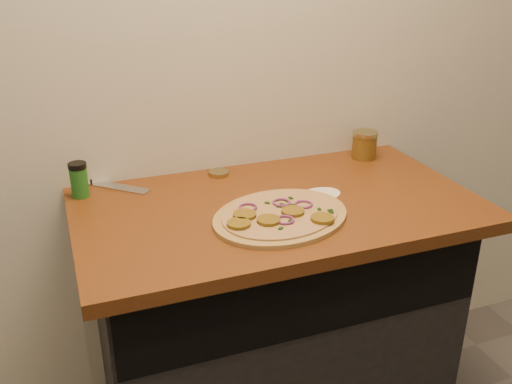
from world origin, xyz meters
name	(u,v)px	position (x,y,z in m)	size (l,w,h in m)	color
cabinet	(272,324)	(0.00, 1.45, 0.43)	(1.10, 0.60, 0.86)	black
countertop	(277,208)	(0.00, 1.42, 0.88)	(1.20, 0.70, 0.04)	brown
pizza	(280,216)	(-0.04, 1.31, 0.91)	(0.51, 0.51, 0.03)	tan
chefs_knife	(97,182)	(-0.49, 1.75, 0.91)	(0.26, 0.24, 0.02)	#B7BAC1
mason_jar_lid	(219,173)	(-0.10, 1.68, 0.91)	(0.07, 0.07, 0.01)	tan
salsa_jar	(364,145)	(0.44, 1.66, 0.95)	(0.09, 0.09, 0.10)	maroon
spice_shaker	(79,180)	(-0.55, 1.67, 0.96)	(0.05, 0.05, 0.11)	#1F611E
flour_spill	(320,194)	(0.14, 1.42, 0.90)	(0.14, 0.14, 0.00)	silver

